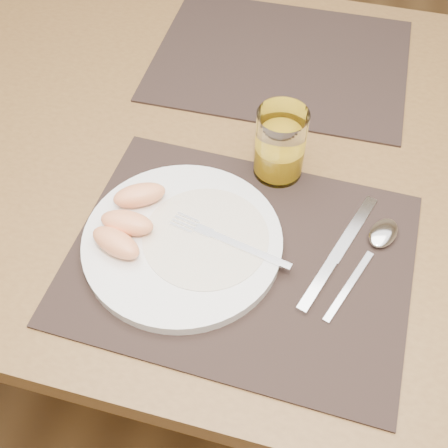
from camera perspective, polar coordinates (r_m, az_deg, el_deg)
ground at (r=1.52m, az=2.44°, el=-12.54°), size 5.00×5.00×0.00m
table at (r=0.96m, az=3.78°, el=4.50°), size 1.40×0.90×0.75m
placemat_near at (r=0.76m, az=1.69°, el=-3.42°), size 0.46×0.36×0.00m
placemat_far at (r=1.07m, az=5.78°, el=16.31°), size 0.46×0.36×0.00m
plate at (r=0.76m, az=-4.23°, el=-1.80°), size 0.27×0.27×0.02m
plate_dressing at (r=0.75m, az=-1.87°, el=-1.30°), size 0.17×0.17×0.00m
fork at (r=0.75m, az=-0.42°, el=-1.39°), size 0.17×0.05×0.00m
knife at (r=0.76m, az=11.00°, el=-3.68°), size 0.08×0.21×0.01m
spoon at (r=0.79m, az=15.41°, el=-1.63°), size 0.09×0.19×0.01m
juice_glass at (r=0.82m, az=5.70°, el=7.78°), size 0.07×0.07×0.11m
grapefruit_wedges at (r=0.76m, az=-9.75°, el=0.44°), size 0.08×0.15×0.03m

